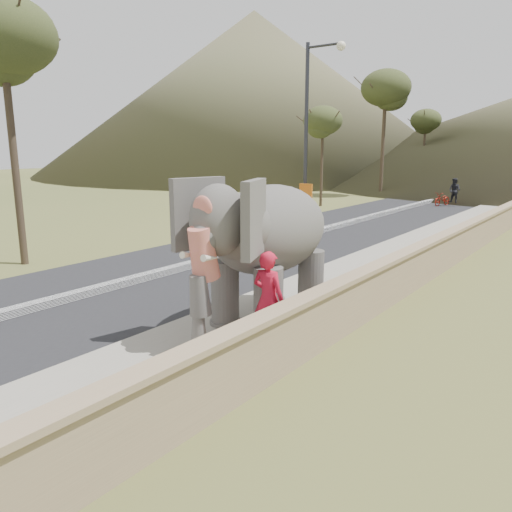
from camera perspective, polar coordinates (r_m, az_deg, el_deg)
The scene contains 11 objects.
ground at distance 8.20m, azimuth -20.43°, elevation -16.86°, with size 160.00×160.00×0.00m, color olive.
road at distance 18.11m, azimuth -2.40°, elevation 0.03°, with size 7.00×120.00×0.03m, color black.
median at distance 18.09m, azimuth -2.41°, elevation 0.32°, with size 0.35×120.00×0.22m, color black.
walkway at distance 15.52m, azimuth 12.08°, elevation -2.13°, with size 3.00×120.00×0.15m, color #9E9687.
parapet at distance 14.82m, azimuth 17.96°, elevation -1.26°, with size 0.30×120.00×1.10m, color tan.
lamppost at distance 21.46m, azimuth 6.50°, elevation 14.95°, with size 1.76×0.36×8.00m.
signboard at distance 20.82m, azimuth 5.68°, elevation 6.15°, with size 0.60×0.08×2.40m.
hill_left at distance 73.82m, azimuth -0.21°, elevation 17.97°, with size 60.00×60.00×22.00m, color brown.
elephant_and_man at distance 10.95m, azimuth 1.63°, elevation 0.79°, with size 2.52×4.45×3.12m.
motorcyclist at distance 35.50m, azimuth 21.09°, elevation 6.49°, with size 1.67×1.80×1.87m.
trees at distance 34.42m, azimuth 26.97°, elevation 11.46°, with size 46.73×44.21×9.88m.
Camera 1 is at (6.19, -3.70, 3.91)m, focal length 35.00 mm.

